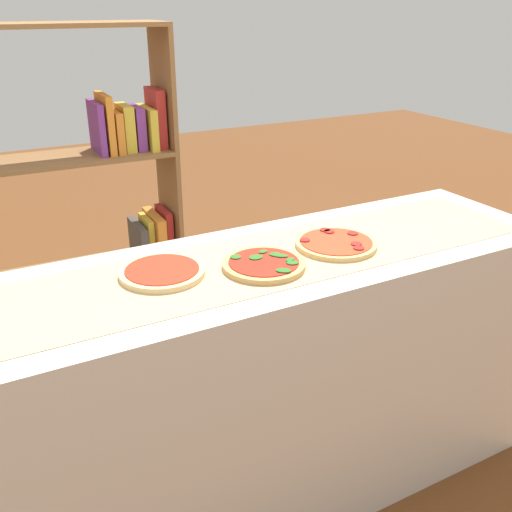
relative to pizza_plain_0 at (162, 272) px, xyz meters
name	(u,v)px	position (x,y,z in m)	size (l,w,h in m)	color
ground_plane	(256,490)	(0.28, -0.05, -0.94)	(12.00, 12.00, 0.00)	brown
counter	(256,387)	(0.28, -0.05, -0.47)	(2.08, 0.58, 0.93)	beige
parchment_paper	(256,262)	(0.28, -0.05, -0.01)	(1.90, 0.41, 0.00)	tan
pizza_plain_0	(162,272)	(0.00, 0.00, 0.00)	(0.25, 0.25, 0.02)	#E5C17F
pizza_spinach_1	(264,264)	(0.28, -0.09, 0.00)	(0.25, 0.25, 0.02)	tan
pizza_pepperoni_2	(336,244)	(0.57, -0.06, 0.00)	(0.26, 0.26, 0.02)	#DBB26B
bookshelf	(102,227)	(0.06, 1.01, -0.22)	(0.93, 0.32, 1.58)	brown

